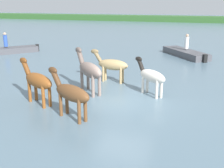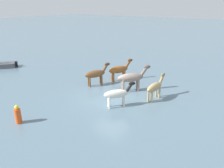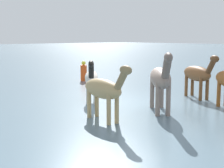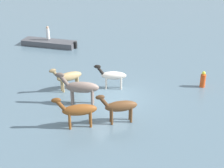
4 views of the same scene
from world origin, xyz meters
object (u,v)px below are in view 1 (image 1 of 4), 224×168
boat_motor_center (185,54)px  boat_tender_starboard (10,51)px  horse_chestnut_trailing (89,70)px  horse_lead (112,65)px  person_boatman_standing (187,42)px  horse_dark_mare (37,81)px  horse_pinto_flank (71,93)px  person_watcher_seated (5,40)px  horse_mid_herd (151,76)px

boat_motor_center → boat_tender_starboard: bearing=66.0°
horse_chestnut_trailing → horse_lead: size_ratio=0.99×
person_boatman_standing → horse_dark_mare: bearing=-111.7°
horse_pinto_flank → boat_motor_center: bearing=-77.3°
horse_pinto_flank → boat_tender_starboard: horse_pinto_flank is taller
boat_motor_center → horse_lead: bearing=123.1°
person_boatman_standing → person_watcher_seated: bearing=-166.5°
horse_pinto_flank → horse_mid_herd: horse_pinto_flank is taller
horse_mid_herd → horse_dark_mare: size_ratio=0.81×
horse_chestnut_trailing → boat_motor_center: (3.78, 11.14, -0.96)m
horse_chestnut_trailing → person_boatman_standing: size_ratio=1.88×
horse_pinto_flank → horse_lead: horse_pinto_flank is taller
horse_lead → person_boatman_standing: size_ratio=1.90×
horse_dark_mare → person_boatman_standing: (5.35, 13.44, 0.11)m
horse_mid_herd → horse_chestnut_trailing: bearing=51.1°
horse_chestnut_trailing → boat_tender_starboard: bearing=5.4°
person_watcher_seated → person_boatman_standing: bearing=13.5°
horse_pinto_flank → boat_motor_center: size_ratio=0.47×
horse_dark_mare → person_watcher_seated: horse_dark_mare is taller
boat_motor_center → person_boatman_standing: size_ratio=4.05×
horse_mid_herd → horse_dark_mare: horse_dark_mare is taller
horse_lead → boat_motor_center: size_ratio=0.47×
horse_pinto_flank → horse_lead: size_ratio=1.00×
boat_tender_starboard → horse_lead: bearing=102.9°
horse_pinto_flank → boat_tender_starboard: size_ratio=0.52×
horse_pinto_flank → person_boatman_standing: size_ratio=1.90×
horse_pinto_flank → boat_tender_starboard: (-11.22, 11.05, -0.83)m
horse_chestnut_trailing → horse_dark_mare: 2.60m
boat_motor_center → person_boatman_standing: person_boatman_standing is taller
horse_chestnut_trailing → person_watcher_seated: 13.44m
horse_pinto_flank → horse_dark_mare: size_ratio=0.98×
horse_dark_mare → boat_tender_starboard: size_ratio=0.53×
horse_lead → boat_tender_starboard: size_ratio=0.52×
horse_lead → boat_motor_center: (3.36, 8.99, -0.79)m
person_watcher_seated → horse_lead: bearing=-26.5°
boat_tender_starboard → boat_motor_center: bearing=142.9°
horse_lead → person_boatman_standing: bearing=-102.8°
horse_dark_mare → horse_pinto_flank: bearing=-178.6°
horse_chestnut_trailing → horse_mid_herd: size_ratio=1.20×
boat_motor_center → person_watcher_seated: 15.13m
horse_mid_herd → person_watcher_seated: 15.62m
horse_dark_mare → horse_lead: 4.67m
horse_pinto_flank → boat_motor_center: horse_pinto_flank is taller
horse_mid_herd → boat_tender_starboard: bearing=11.5°
horse_pinto_flank → boat_motor_center: 14.63m
horse_dark_mare → boat_motor_center: size_ratio=0.48×
person_watcher_seated → person_boatman_standing: 15.18m
horse_chestnut_trailing → person_watcher_seated: (-10.94, 7.81, 0.00)m
horse_chestnut_trailing → horse_mid_herd: bearing=-126.9°
boat_tender_starboard → person_boatman_standing: person_boatman_standing is taller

